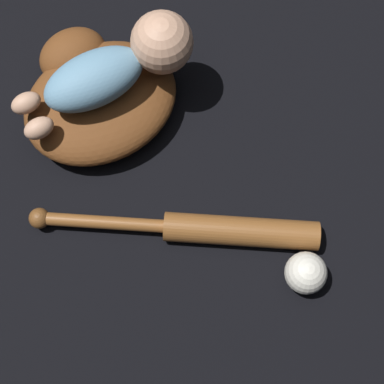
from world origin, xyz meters
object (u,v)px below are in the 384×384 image
baby_figure (122,64)px  baseball (306,273)px  baseball_glove (96,94)px  baseball_bat (211,229)px

baby_figure → baseball: 0.50m
baseball_glove → baby_figure: size_ratio=1.02×
baseball_bat → baby_figure: bearing=104.3°
baby_figure → baseball: size_ratio=4.64×
baseball_bat → baseball: 0.19m
baseball_glove → baseball_bat: size_ratio=0.71×
baseball_glove → baby_figure: 0.11m
baby_figure → baseball_bat: size_ratio=0.69×
baseball_glove → baby_figure: baby_figure is taller
baby_figure → baseball: baby_figure is taller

